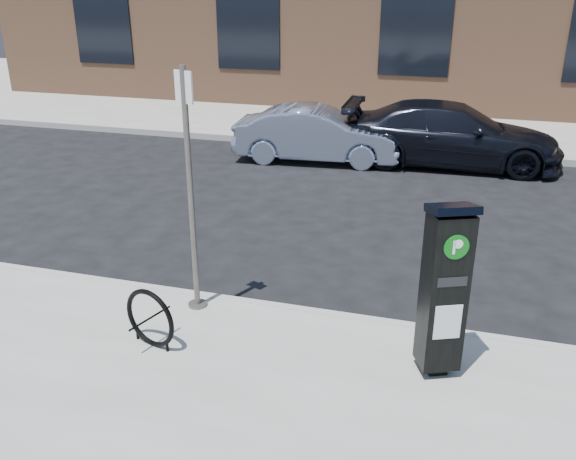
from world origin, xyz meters
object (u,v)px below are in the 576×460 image
at_px(parking_kiosk, 444,289).
at_px(bike_rack, 150,318).
at_px(car_dark, 451,134).
at_px(car_silver, 317,134).
at_px(sign_pole, 191,195).

relative_size(parking_kiosk, bike_rack, 2.71).
distance_m(bike_rack, car_dark, 9.07).
bearing_deg(bike_rack, car_silver, 107.71).
xyz_separation_m(bike_rack, car_silver, (-0.14, 8.11, 0.13)).
bearing_deg(parking_kiosk, car_silver, 88.41).
bearing_deg(bike_rack, parking_kiosk, 24.06).
height_order(parking_kiosk, car_dark, parking_kiosk).
relative_size(parking_kiosk, car_dark, 0.39).
distance_m(bike_rack, car_silver, 8.11).
xyz_separation_m(car_silver, car_dark, (2.90, 0.53, 0.07)).
height_order(parking_kiosk, sign_pole, sign_pole).
bearing_deg(car_dark, bike_rack, 160.39).
bearing_deg(sign_pole, parking_kiosk, 10.12).
distance_m(parking_kiosk, car_dark, 8.26).
bearing_deg(car_silver, car_dark, -85.00).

